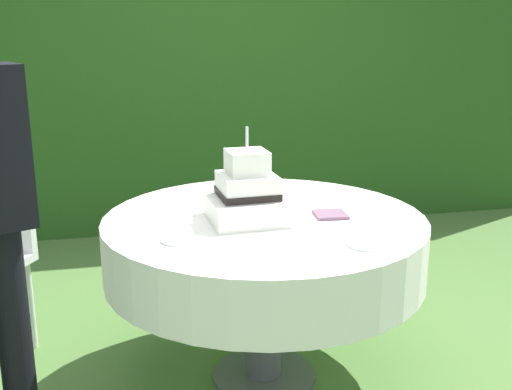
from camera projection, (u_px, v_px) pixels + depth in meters
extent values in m
plane|color=#476B33|center=(264.00, 377.00, 2.76)|extent=(20.00, 20.00, 0.00)
cube|color=#234C19|center=(193.00, 66.00, 4.72)|extent=(5.99, 0.59, 2.45)
cylinder|color=#4C4C51|center=(264.00, 375.00, 2.76)|extent=(0.46, 0.46, 0.02)
cylinder|color=#4C4C51|center=(264.00, 303.00, 2.66)|extent=(0.16, 0.16, 0.72)
cylinder|color=brown|center=(265.00, 221.00, 2.57)|extent=(1.31, 1.31, 0.03)
cylinder|color=white|center=(264.00, 245.00, 2.59)|extent=(1.34, 1.34, 0.25)
cube|color=white|center=(247.00, 209.00, 2.51)|extent=(0.33, 0.33, 0.10)
cube|color=white|center=(247.00, 186.00, 2.48)|extent=(0.23, 0.23, 0.10)
cube|color=black|center=(247.00, 193.00, 2.49)|extent=(0.24, 0.24, 0.03)
cube|color=white|center=(247.00, 162.00, 2.45)|extent=(0.17, 0.17, 0.10)
sphere|color=#C6599E|center=(265.00, 183.00, 2.62)|extent=(0.08, 0.08, 0.08)
cylinder|color=silver|center=(247.00, 139.00, 2.43)|extent=(0.01, 0.01, 0.10)
cylinder|color=white|center=(368.00, 244.00, 2.22)|extent=(0.15, 0.15, 0.01)
cylinder|color=white|center=(177.00, 240.00, 2.26)|extent=(0.12, 0.12, 0.01)
cube|color=#6B4C60|center=(330.00, 215.00, 2.57)|extent=(0.14, 0.14, 0.01)
cylinder|color=white|center=(31.00, 305.00, 2.96)|extent=(0.03, 0.03, 0.45)
cylinder|color=black|center=(15.00, 337.00, 2.24)|extent=(0.12, 0.12, 0.85)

